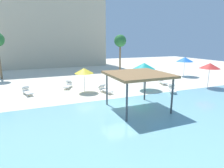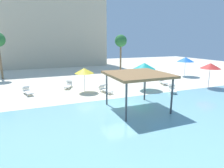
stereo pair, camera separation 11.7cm
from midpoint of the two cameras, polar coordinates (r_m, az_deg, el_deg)
ground_plane at (r=15.57m, az=2.06°, el=-6.28°), size 80.00×80.00×0.00m
lagoon_water at (r=11.35m, az=13.20°, el=-14.11°), size 44.00×13.50×0.04m
shade_pavilion at (r=13.96m, az=8.06°, el=2.60°), size 4.28×4.28×2.82m
beach_umbrella_red_0 at (r=23.39m, az=28.02°, el=4.91°), size 2.19×2.19×2.78m
beach_umbrella_teal_1 at (r=20.40m, az=10.04°, el=5.45°), size 2.38×2.38×2.87m
beach_umbrella_blue_2 at (r=30.03m, az=21.70°, el=6.99°), size 2.45×2.45×2.84m
beach_umbrella_yellow_3 at (r=19.33m, az=-8.33°, el=4.04°), size 1.97×1.97×2.46m
lounge_chair_1 at (r=20.23m, az=-24.24°, el=-1.94°), size 1.10×1.99×0.74m
lounge_chair_2 at (r=20.16m, az=18.13°, el=-1.49°), size 1.53×1.92×0.74m
lounge_chair_3 at (r=19.12m, az=-1.93°, el=-1.60°), size 1.04×1.98×0.74m
lounge_chair_4 at (r=21.62m, az=-13.05°, el=-0.23°), size 1.22×1.99×0.74m
lounge_chair_5 at (r=23.79m, az=15.36°, el=0.82°), size 1.11×1.99×0.74m
palm_tree_1 at (r=30.03m, az=2.82°, el=12.78°), size 1.90×1.90×6.17m
hotel_block_0 at (r=42.77m, az=-18.49°, el=17.42°), size 22.23×8.31×17.95m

